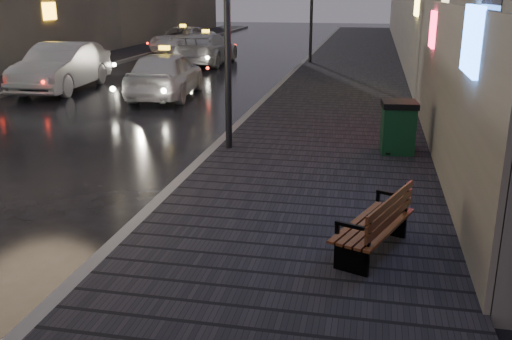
{
  "coord_description": "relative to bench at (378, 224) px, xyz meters",
  "views": [
    {
      "loc": [
        4.83,
        -5.67,
        3.43
      ],
      "look_at": [
        3.19,
        2.34,
        0.85
      ],
      "focal_mm": 40.0,
      "sensor_mm": 36.0,
      "label": 1
    }
  ],
  "objects": [
    {
      "name": "sidewalk",
      "position": [
        -1.11,
        19.71,
        -0.48
      ],
      "size": [
        4.6,
        58.0,
        0.15
      ],
      "primitive_type": "cube",
      "color": "black",
      "rests_on": "ground"
    },
    {
      "name": "curb",
      "position": [
        -3.51,
        19.71,
        -0.48
      ],
      "size": [
        0.2,
        58.0,
        0.15
      ],
      "primitive_type": "cube",
      "color": "slate",
      "rests_on": "ground"
    },
    {
      "name": "sidewalk_far",
      "position": [
        -13.71,
        19.71,
        -0.48
      ],
      "size": [
        2.4,
        58.0,
        0.15
      ],
      "primitive_type": "cube",
      "color": "black",
      "rests_on": "ground"
    },
    {
      "name": "curb_far",
      "position": [
        -12.41,
        19.71,
        -0.48
      ],
      "size": [
        0.2,
        58.0,
        0.15
      ],
      "primitive_type": "cube",
      "color": "slate",
      "rests_on": "ground"
    },
    {
      "name": "bench",
      "position": [
        0.0,
        0.0,
        0.0
      ],
      "size": [
        1.1,
        1.69,
        0.82
      ],
      "rotation": [
        0.0,
        0.0,
        -0.37
      ],
      "color": "black",
      "rests_on": "sidewalk"
    },
    {
      "name": "trash_bin",
      "position": [
        0.41,
        5.08,
        0.14
      ],
      "size": [
        0.77,
        0.77,
        1.09
      ],
      "rotation": [
        0.0,
        0.0,
        0.08
      ],
      "color": "#0E3319",
      "rests_on": "sidewalk"
    },
    {
      "name": "taxi_near",
      "position": [
        -6.96,
        11.16,
        0.22
      ],
      "size": [
        2.27,
        4.74,
        1.56
      ],
      "primitive_type": "imported",
      "rotation": [
        0.0,
        0.0,
        3.24
      ],
      "color": "silver",
      "rests_on": "ground"
    },
    {
      "name": "car_left_mid",
      "position": [
        -11.08,
        11.75,
        0.27
      ],
      "size": [
        2.14,
        5.16,
        1.66
      ],
      "primitive_type": "imported",
      "rotation": [
        0.0,
        0.0,
        0.08
      ],
      "color": "#A4A4AC",
      "rests_on": "ground"
    },
    {
      "name": "taxi_mid",
      "position": [
        -8.14,
        20.04,
        0.2
      ],
      "size": [
        2.13,
        5.23,
        1.52
      ],
      "primitive_type": "imported",
      "rotation": [
        0.0,
        0.0,
        3.14
      ],
      "color": "silver",
      "rests_on": "ground"
    },
    {
      "name": "taxi_far",
      "position": [
        -11.1,
        25.45,
        0.16
      ],
      "size": [
        3.08,
        5.47,
        1.44
      ],
      "primitive_type": "imported",
      "rotation": [
        0.0,
        0.0,
        -0.14
      ],
      "color": "white",
      "rests_on": "ground"
    }
  ]
}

